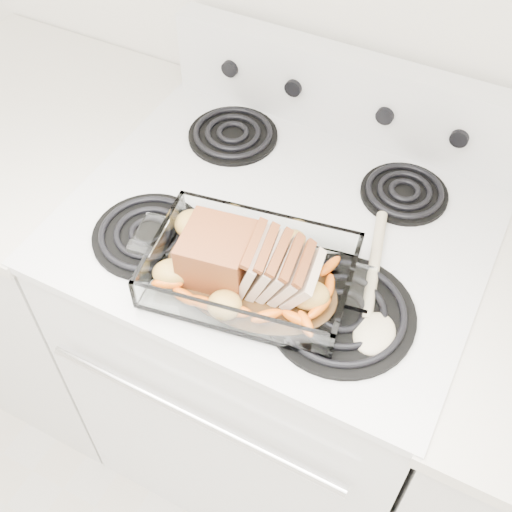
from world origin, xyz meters
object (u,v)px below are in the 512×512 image
at_px(electric_range, 275,343).
at_px(baking_dish, 251,275).
at_px(pork_roast, 239,258).
at_px(counter_left, 59,252).

xyz_separation_m(electric_range, baking_dish, (0.03, -0.17, 0.48)).
relative_size(baking_dish, pork_roast, 1.46).
distance_m(electric_range, baking_dish, 0.51).
height_order(electric_range, pork_roast, electric_range).
relative_size(electric_range, baking_dish, 3.30).
distance_m(baking_dish, pork_roast, 0.04).
xyz_separation_m(counter_left, pork_roast, (0.67, -0.17, 0.53)).
distance_m(counter_left, pork_roast, 0.87).
height_order(baking_dish, pork_roast, pork_roast).
relative_size(counter_left, baking_dish, 2.75).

